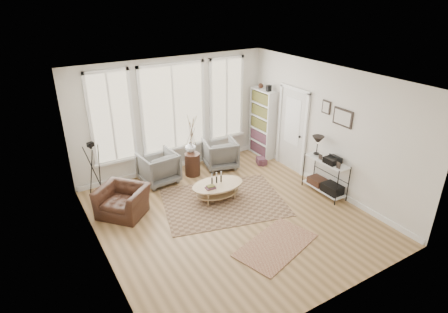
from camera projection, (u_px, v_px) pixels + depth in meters
room at (231, 154)px, 7.33m from camera, size 5.50×5.54×2.90m
bay_window at (173, 110)px, 9.34m from camera, size 4.14×0.12×2.24m
door at (292, 128)px, 9.53m from camera, size 0.09×1.06×2.22m
bookcase at (263, 123)px, 10.38m from camera, size 0.31×0.85×2.06m
low_shelf at (325, 173)px, 8.57m from camera, size 0.38×1.08×1.30m
wall_art at (338, 115)px, 8.12m from camera, size 0.04×0.88×0.44m
rug_main at (224, 202)px, 8.41m from camera, size 3.04×2.57×0.01m
rug_runner at (276, 245)px, 7.00m from camera, size 1.79×1.32×0.01m
coffee_table at (217, 187)px, 8.42m from camera, size 1.24×0.82×0.55m
armchair_left at (158, 167)px, 9.12m from camera, size 0.91×0.94×0.78m
armchair_right at (220, 154)px, 9.89m from camera, size 0.99×1.01×0.76m
side_table at (192, 146)px, 9.30m from camera, size 0.39×0.39×1.63m
vase at (190, 147)px, 9.46m from camera, size 0.28×0.28×0.28m
accent_chair at (123, 201)px, 7.86m from camera, size 1.28×1.27×0.62m
tripod_camera at (95, 173)px, 8.36m from camera, size 0.48×0.48×1.36m
book_stack_near at (261, 161)px, 10.16m from camera, size 0.29×0.33×0.18m
book_stack_far at (262, 162)px, 10.13m from camera, size 0.22×0.26×0.15m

